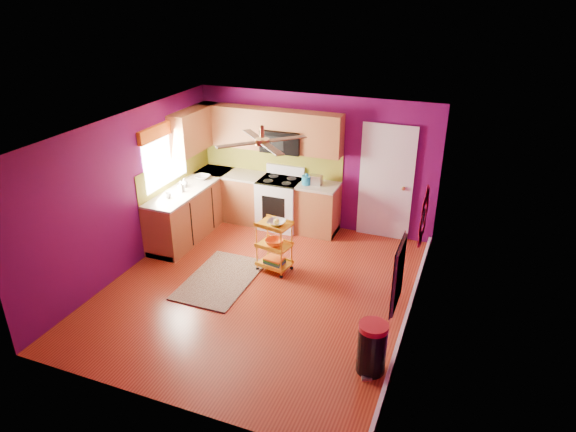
% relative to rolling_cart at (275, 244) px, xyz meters
% --- Properties ---
extents(ground, '(5.00, 5.00, 0.00)m').
position_rel_rolling_cart_xyz_m(ground, '(0.01, -0.61, -0.48)').
color(ground, maroon).
rests_on(ground, ground).
extents(room_envelope, '(4.54, 5.04, 2.52)m').
position_rel_rolling_cart_xyz_m(room_envelope, '(0.04, -0.61, 1.15)').
color(room_envelope, '#5D0A4F').
rests_on(room_envelope, ground).
extents(lower_cabinets, '(2.81, 2.31, 0.94)m').
position_rel_rolling_cart_xyz_m(lower_cabinets, '(-1.34, 1.20, -0.05)').
color(lower_cabinets, brown).
rests_on(lower_cabinets, ground).
extents(electric_range, '(0.76, 0.66, 1.13)m').
position_rel_rolling_cart_xyz_m(electric_range, '(-0.54, 1.56, 0.00)').
color(electric_range, white).
rests_on(electric_range, ground).
extents(upper_cabinetry, '(2.80, 2.30, 1.26)m').
position_rel_rolling_cart_xyz_m(upper_cabinetry, '(-1.23, 1.56, 1.32)').
color(upper_cabinetry, brown).
rests_on(upper_cabinetry, ground).
extents(left_window, '(0.08, 1.35, 1.08)m').
position_rel_rolling_cart_xyz_m(left_window, '(-2.21, 0.44, 1.26)').
color(left_window, white).
rests_on(left_window, ground).
extents(panel_door, '(0.95, 0.11, 2.15)m').
position_rel_rolling_cart_xyz_m(panel_door, '(1.36, 1.85, 0.55)').
color(panel_door, white).
rests_on(panel_door, ground).
extents(right_wall_art, '(0.04, 2.74, 1.04)m').
position_rel_rolling_cart_xyz_m(right_wall_art, '(2.24, -0.95, 0.96)').
color(right_wall_art, black).
rests_on(right_wall_art, ground).
extents(ceiling_fan, '(1.01, 1.01, 0.26)m').
position_rel_rolling_cart_xyz_m(ceiling_fan, '(0.01, -0.41, 1.81)').
color(ceiling_fan, '#BF8C3F').
rests_on(ceiling_fan, ground).
extents(shag_rug, '(0.98, 1.58, 0.02)m').
position_rel_rolling_cart_xyz_m(shag_rug, '(-0.68, -0.59, -0.47)').
color(shag_rug, black).
rests_on(shag_rug, ground).
extents(rolling_cart, '(0.57, 0.46, 0.93)m').
position_rel_rolling_cart_xyz_m(rolling_cart, '(0.00, 0.00, 0.00)').
color(rolling_cart, yellow).
rests_on(rolling_cart, ground).
extents(trash_can, '(0.46, 0.46, 0.67)m').
position_rel_rolling_cart_xyz_m(trash_can, '(1.98, -1.75, -0.14)').
color(trash_can, black).
rests_on(trash_can, ground).
extents(teal_kettle, '(0.18, 0.18, 0.21)m').
position_rel_rolling_cart_xyz_m(teal_kettle, '(-0.01, 1.53, 0.54)').
color(teal_kettle, '#1679AB').
rests_on(teal_kettle, lower_cabinets).
extents(toaster, '(0.22, 0.15, 0.18)m').
position_rel_rolling_cart_xyz_m(toaster, '(0.15, 1.57, 0.55)').
color(toaster, beige).
rests_on(toaster, lower_cabinets).
extents(soap_bottle_a, '(0.09, 0.09, 0.19)m').
position_rel_rolling_cart_xyz_m(soap_bottle_a, '(-1.93, 0.40, 0.56)').
color(soap_bottle_a, '#EA3F72').
rests_on(soap_bottle_a, lower_cabinets).
extents(soap_bottle_b, '(0.13, 0.13, 0.17)m').
position_rel_rolling_cart_xyz_m(soap_bottle_b, '(-1.99, 0.61, 0.54)').
color(soap_bottle_b, white).
rests_on(soap_bottle_b, lower_cabinets).
extents(counter_dish, '(0.27, 0.27, 0.07)m').
position_rel_rolling_cart_xyz_m(counter_dish, '(-1.90, 1.08, 0.49)').
color(counter_dish, white).
rests_on(counter_dish, lower_cabinets).
extents(counter_cup, '(0.11, 0.11, 0.09)m').
position_rel_rolling_cart_xyz_m(counter_cup, '(-1.99, 0.08, 0.51)').
color(counter_cup, white).
rests_on(counter_cup, lower_cabinets).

